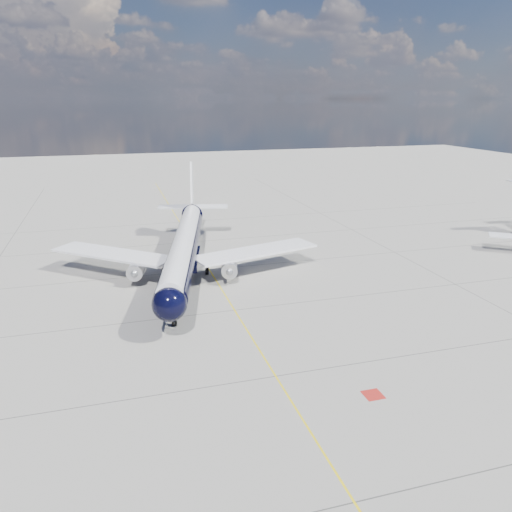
{
  "coord_description": "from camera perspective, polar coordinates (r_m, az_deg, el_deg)",
  "views": [
    {
      "loc": [
        -12.57,
        -41.63,
        23.34
      ],
      "look_at": [
        4.68,
        17.15,
        4.0
      ],
      "focal_mm": 35.0,
      "sensor_mm": 36.0,
      "label": 1
    }
  ],
  "objects": [
    {
      "name": "taxiway_centerline",
      "position": [
        71.71,
        -5.37,
        -1.55
      ],
      "size": [
        0.16,
        160.0,
        0.01
      ],
      "primitive_type": "cube",
      "color": "yellow",
      "rests_on": "ground"
    },
    {
      "name": "ground",
      "position": [
        76.38,
        -6.1,
        -0.37
      ],
      "size": [
        320.0,
        320.0,
        0.0
      ],
      "primitive_type": "plane",
      "color": "gray",
      "rests_on": "ground"
    },
    {
      "name": "red_marking",
      "position": [
        43.82,
        13.23,
        -15.18
      ],
      "size": [
        1.6,
        1.6,
        0.01
      ],
      "primitive_type": "cube",
      "color": "maroon",
      "rests_on": "ground"
    },
    {
      "name": "main_airliner",
      "position": [
        69.06,
        -8.18,
        1.17
      ],
      "size": [
        36.73,
        45.35,
        13.24
      ],
      "rotation": [
        0.0,
        0.0,
        -0.22
      ],
      "color": "black",
      "rests_on": "ground"
    }
  ]
}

